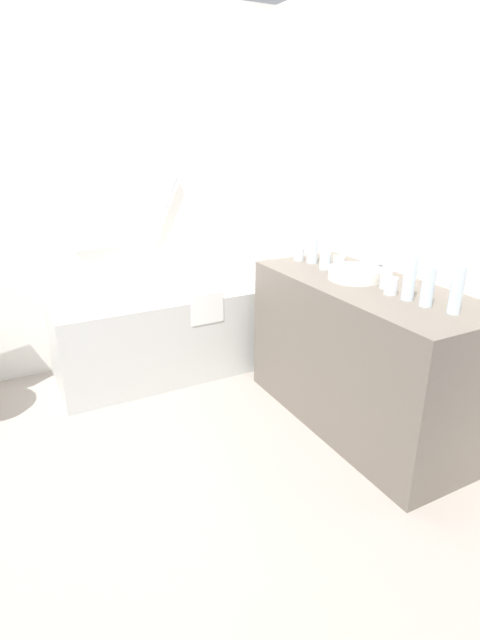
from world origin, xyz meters
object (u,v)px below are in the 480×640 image
Objects in this scene: bathtub at (180,325)px; sink_faucet at (379,270)px; drinking_glass_0 at (299,254)px; drinking_glass_3 at (391,286)px; water_bottle_4 at (410,277)px; drinking_glass_1 at (339,263)px; water_bottle_3 at (313,247)px; drinking_glass_2 at (386,279)px; water_bottle_2 at (457,289)px; sink_basin at (355,274)px; water_bottle_1 at (326,249)px; water_bottle_0 at (428,286)px.

bathtub is 1.42m from sink_faucet.
drinking_glass_3 is at bearing -88.76° from drinking_glass_0.
drinking_glass_1 is at bearing 85.38° from water_bottle_4.
drinking_glass_2 is (0.03, -0.59, -0.05)m from water_bottle_3.
water_bottle_3 is at bearing -68.19° from drinking_glass_0.
sink_faucet is 1.89× the size of drinking_glass_1.
drinking_glass_2 is at bearing 89.58° from water_bottle_2.
drinking_glass_1 reaches higher than sink_basin.
sink_basin is 1.33× the size of water_bottle_3.
water_bottle_2 is at bearing -68.20° from bathtub.
sink_faucet is at bearing -52.59° from water_bottle_1.
drinking_glass_1 is at bearing 124.61° from sink_faucet.
drinking_glass_0 is (-0.02, 0.24, -0.08)m from water_bottle_1.
water_bottle_0 is at bearing -90.25° from water_bottle_3.
water_bottle_2 is 2.83× the size of drinking_glass_3.
sink_basin is 0.49m from drinking_glass_0.
water_bottle_3 is at bearing 99.56° from drinking_glass_1.
bathtub is at bearing 111.80° from water_bottle_2.
water_bottle_2 is at bearing -90.42° from drinking_glass_2.
water_bottle_0 is at bearing -96.81° from drinking_glass_2.
drinking_glass_0 is (-0.06, 1.10, -0.07)m from water_bottle_2.
water_bottle_1 is 1.17× the size of water_bottle_3.
drinking_glass_0 is at bearing 112.42° from sink_faucet.
water_bottle_1 is 0.53m from drinking_glass_3.
water_bottle_1 reaches higher than drinking_glass_1.
drinking_glass_3 is (0.61, -1.32, 0.56)m from bathtub.
water_bottle_0 is (0.00, -0.49, 0.06)m from sink_basin.
water_bottle_2 is (0.66, -1.65, 0.63)m from bathtub.
drinking_glass_3 is (0.02, -0.77, 0.00)m from drinking_glass_0.
water_bottle_4 is at bearing -88.35° from drinking_glass_0.
water_bottle_3 reaches higher than drinking_glass_3.
bathtub is at bearing 114.91° from drinking_glass_3.
sink_faucet is 1.94× the size of drinking_glass_0.
water_bottle_1 is at bearing 90.12° from drinking_glass_3.
water_bottle_1 is (0.61, -0.80, 0.63)m from bathtub.
water_bottle_1 is at bearing 96.72° from drinking_glass_2.
water_bottle_2 is 2.91× the size of drinking_glass_1.
drinking_glass_3 is at bearing 94.82° from water_bottle_4.
bathtub is 11.08× the size of sink_faucet.
bathtub is at bearing 113.63° from water_bottle_4.
water_bottle_1 is at bearing 127.41° from sink_faucet.
bathtub reaches higher than water_bottle_2.
water_bottle_3 is at bearing 89.11° from sink_basin.
water_bottle_3 is at bearing 89.19° from water_bottle_4.
drinking_glass_3 is at bearing -89.88° from water_bottle_1.
sink_basin is 0.49m from water_bottle_0.
water_bottle_2 is at bearing -102.56° from sink_faucet.
sink_faucet is 0.65× the size of water_bottle_2.
drinking_glass_3 is (-0.05, -0.47, 0.00)m from drinking_glass_1.
sink_faucet is at bearing 56.89° from drinking_glass_3.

